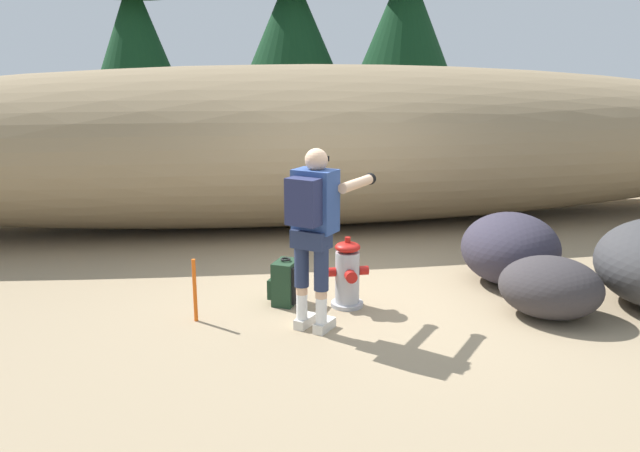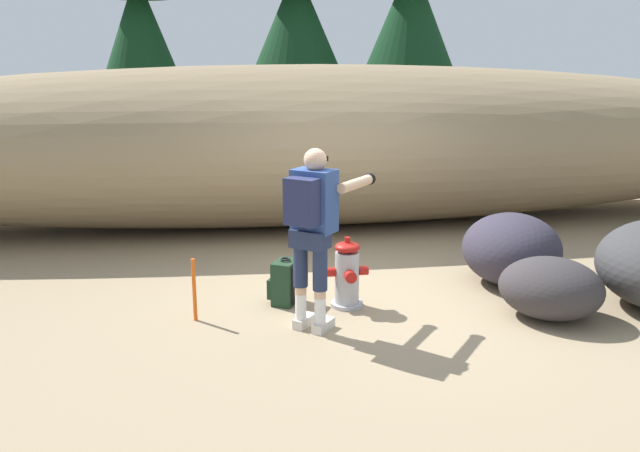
{
  "view_description": "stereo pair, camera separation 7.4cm",
  "coord_description": "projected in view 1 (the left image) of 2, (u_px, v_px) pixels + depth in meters",
  "views": [
    {
      "loc": [
        -1.5,
        -6.08,
        2.34
      ],
      "look_at": [
        -0.44,
        0.1,
        0.75
      ],
      "focal_mm": 36.33,
      "sensor_mm": 36.0,
      "label": 1
    },
    {
      "loc": [
        -1.42,
        -6.09,
        2.34
      ],
      "look_at": [
        -0.44,
        0.1,
        0.75
      ],
      "focal_mm": 36.33,
      "sensor_mm": 36.0,
      "label": 2
    }
  ],
  "objects": [
    {
      "name": "ground_plane",
      "position": [
        364.0,
        299.0,
        6.63
      ],
      "size": [
        56.0,
        56.0,
        0.04
      ],
      "primitive_type": "cube",
      "color": "#998466"
    },
    {
      "name": "dirt_embankment",
      "position": [
        313.0,
        145.0,
        9.53
      ],
      "size": [
        17.38,
        3.2,
        2.32
      ],
      "primitive_type": "ellipsoid",
      "color": "#897556",
      "rests_on": "ground_plane"
    },
    {
      "name": "fire_hydrant",
      "position": [
        347.0,
        275.0,
        6.32
      ],
      "size": [
        0.42,
        0.37,
        0.7
      ],
      "color": "#B2B2B7",
      "rests_on": "ground_plane"
    },
    {
      "name": "utility_worker",
      "position": [
        315.0,
        217.0,
        5.62
      ],
      "size": [
        0.92,
        1.0,
        1.63
      ],
      "rotation": [
        0.0,
        0.0,
        0.89
      ],
      "color": "beige",
      "rests_on": "ground_plane"
    },
    {
      "name": "spare_backpack",
      "position": [
        285.0,
        283.0,
        6.42
      ],
      "size": [
        0.36,
        0.36,
        0.47
      ],
      "rotation": [
        0.0,
        0.0,
        2.65
      ],
      "color": "#1E3823",
      "rests_on": "ground_plane"
    },
    {
      "name": "boulder_mid",
      "position": [
        510.0,
        248.0,
        7.0
      ],
      "size": [
        1.3,
        1.35,
        0.77
      ],
      "primitive_type": "ellipsoid",
      "rotation": [
        0.0,
        0.0,
        4.45
      ],
      "color": "#332F3C",
      "rests_on": "ground_plane"
    },
    {
      "name": "boulder_small",
      "position": [
        550.0,
        287.0,
        6.08
      ],
      "size": [
        1.25,
        1.21,
        0.58
      ],
      "primitive_type": "ellipsoid",
      "rotation": [
        0.0,
        0.0,
        5.72
      ],
      "color": "#353133",
      "rests_on": "ground_plane"
    },
    {
      "name": "pine_tree_far_left",
      "position": [
        134.0,
        19.0,
        13.94
      ],
      "size": [
        2.39,
        2.39,
        6.36
      ],
      "color": "#47331E",
      "rests_on": "ground_plane"
    },
    {
      "name": "pine_tree_left",
      "position": [
        292.0,
        8.0,
        15.12
      ],
      "size": [
        2.7,
        2.7,
        6.54
      ],
      "color": "#47331E",
      "rests_on": "ground_plane"
    },
    {
      "name": "pine_tree_center",
      "position": [
        406.0,
        1.0,
        15.48
      ],
      "size": [
        2.67,
        2.67,
        6.86
      ],
      "color": "#47331E",
      "rests_on": "ground_plane"
    },
    {
      "name": "survey_stake",
      "position": [
        195.0,
        290.0,
        5.96
      ],
      "size": [
        0.04,
        0.04,
        0.6
      ],
      "primitive_type": "cylinder",
      "color": "#E55914",
      "rests_on": "ground_plane"
    }
  ]
}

